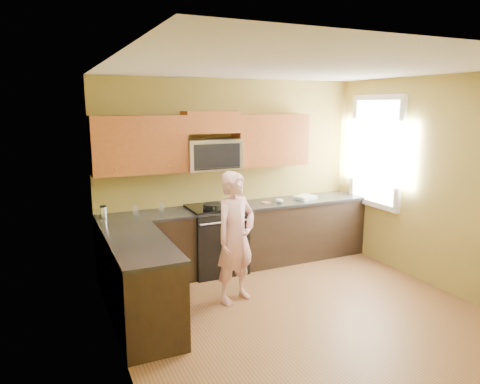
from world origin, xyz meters
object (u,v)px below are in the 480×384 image
woman (236,238)px  frying_pan (214,208)px  stove (216,239)px  microwave (212,169)px  butter_tub (243,206)px  travel_mug (104,219)px

woman → frying_pan: 0.90m
stove → woman: size_ratio=0.60×
microwave → woman: size_ratio=0.48×
microwave → butter_tub: (0.39, -0.17, -0.53)m
butter_tub → travel_mug: travel_mug is taller
frying_pan → microwave: bearing=93.5°
frying_pan → travel_mug: bearing=-164.7°
microwave → frying_pan: 0.56m
butter_tub → travel_mug: bearing=177.7°
microwave → frying_pan: microwave is taller
stove → frying_pan: frying_pan is taller
frying_pan → butter_tub: frying_pan is taller
butter_tub → travel_mug: 1.89m
stove → woman: 1.05m
woman → travel_mug: bearing=122.9°
travel_mug → stove: bearing=-1.2°
stove → woman: woman is taller
frying_pan → woman: bearing=-73.3°
travel_mug → microwave: bearing=3.6°
travel_mug → frying_pan: bearing=-5.6°
stove → microwave: bearing=90.0°
microwave → woman: bearing=-97.1°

